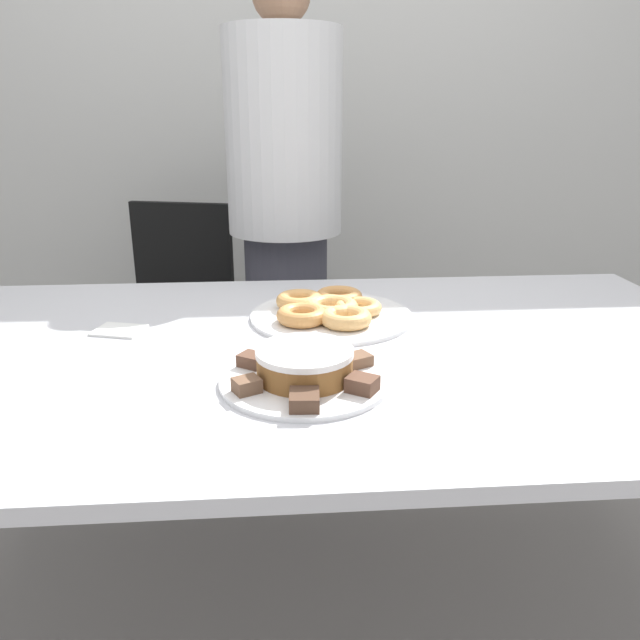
{
  "coord_description": "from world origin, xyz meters",
  "views": [
    {
      "loc": [
        -0.11,
        -1.26,
        1.21
      ],
      "look_at": [
        -0.02,
        -0.0,
        0.78
      ],
      "focal_mm": 35.0,
      "sensor_mm": 36.0,
      "label": 1
    }
  ],
  "objects": [
    {
      "name": "ground_plane",
      "position": [
        0.0,
        0.0,
        0.0
      ],
      "size": [
        12.0,
        12.0,
        0.0
      ],
      "primitive_type": "plane",
      "color": "gray"
    },
    {
      "name": "wall_back",
      "position": [
        0.0,
        1.65,
        1.3
      ],
      "size": [
        8.0,
        0.05,
        2.6
      ],
      "color": "beige",
      "rests_on": "ground_plane"
    },
    {
      "name": "table",
      "position": [
        0.0,
        0.0,
        0.66
      ],
      "size": [
        1.88,
        1.09,
        0.72
      ],
      "color": "silver",
      "rests_on": "ground_plane"
    },
    {
      "name": "person_standing",
      "position": [
        -0.07,
        0.86,
        0.85
      ],
      "size": [
        0.38,
        0.38,
        1.63
      ],
      "color": "#383842",
      "rests_on": "ground_plane"
    },
    {
      "name": "office_chair_left",
      "position": [
        -0.5,
        0.99,
        0.41
      ],
      "size": [
        0.54,
        0.54,
        0.87
      ],
      "rotation": [
        0.0,
        0.0,
        -0.26
      ],
      "color": "black",
      "rests_on": "ground_plane"
    },
    {
      "name": "plate_cake",
      "position": [
        -0.06,
        -0.19,
        0.73
      ],
      "size": [
        0.32,
        0.32,
        0.01
      ],
      "color": "white",
      "rests_on": "table"
    },
    {
      "name": "plate_donuts",
      "position": [
        0.02,
        0.18,
        0.73
      ],
      "size": [
        0.4,
        0.4,
        0.01
      ],
      "color": "white",
      "rests_on": "table"
    },
    {
      "name": "frosted_cake",
      "position": [
        -0.06,
        -0.19,
        0.76
      ],
      "size": [
        0.18,
        0.18,
        0.06
      ],
      "color": "brown",
      "rests_on": "plate_cake"
    },
    {
      "name": "lamington_0",
      "position": [
        -0.17,
        -0.24,
        0.75
      ],
      "size": [
        0.06,
        0.06,
        0.03
      ],
      "rotation": [
        0.0,
        0.0,
        3.61
      ],
      "color": "brown",
      "rests_on": "plate_cake"
    },
    {
      "name": "lamington_1",
      "position": [
        -0.07,
        -0.31,
        0.74
      ],
      "size": [
        0.05,
        0.06,
        0.03
      ],
      "rotation": [
        0.0,
        0.0,
        4.65
      ],
      "color": "#513828",
      "rests_on": "plate_cake"
    },
    {
      "name": "lamington_2",
      "position": [
        0.04,
        -0.25,
        0.75
      ],
      "size": [
        0.07,
        0.07,
        0.03
      ],
      "rotation": [
        0.0,
        0.0,
        5.7
      ],
      "color": "brown",
      "rests_on": "plate_cake"
    },
    {
      "name": "lamington_3",
      "position": [
        0.05,
        -0.13,
        0.74
      ],
      "size": [
        0.06,
        0.06,
        0.02
      ],
      "rotation": [
        0.0,
        0.0,
        6.75
      ],
      "color": "brown",
      "rests_on": "plate_cake"
    },
    {
      "name": "lamington_4",
      "position": [
        -0.05,
        -0.07,
        0.74
      ],
      "size": [
        0.04,
        0.05,
        0.02
      ],
      "rotation": [
        0.0,
        0.0,
        7.8
      ],
      "color": "brown",
      "rests_on": "plate_cake"
    },
    {
      "name": "lamington_5",
      "position": [
        -0.16,
        -0.12,
        0.74
      ],
      "size": [
        0.06,
        0.06,
        0.02
      ],
      "rotation": [
        0.0,
        0.0,
        8.84
      ],
      "color": "brown",
      "rests_on": "plate_cake"
    },
    {
      "name": "donut_0",
      "position": [
        0.02,
        0.18,
        0.75
      ],
      "size": [
        0.13,
        0.13,
        0.04
      ],
      "color": "#E5AD66",
      "rests_on": "plate_donuts"
    },
    {
      "name": "donut_1",
      "position": [
        0.05,
        0.1,
        0.75
      ],
      "size": [
        0.12,
        0.12,
        0.04
      ],
      "color": "#E5AD66",
      "rests_on": "plate_donuts"
    },
    {
      "name": "donut_2",
      "position": [
        0.09,
        0.19,
        0.75
      ],
      "size": [
        0.12,
        0.12,
        0.03
      ],
      "color": "#E5AD66",
      "rests_on": "plate_donuts"
    },
    {
      "name": "donut_3",
      "position": [
        0.05,
        0.27,
        0.75
      ],
      "size": [
        0.12,
        0.12,
        0.04
      ],
      "color": "#D18E4C",
      "rests_on": "plate_donuts"
    },
    {
      "name": "donut_4",
      "position": [
        -0.05,
        0.24,
        0.75
      ],
      "size": [
        0.12,
        0.12,
        0.04
      ],
      "color": "tan",
      "rests_on": "plate_donuts"
    },
    {
      "name": "donut_5",
      "position": [
        -0.05,
        0.13,
        0.75
      ],
      "size": [
        0.12,
        0.12,
        0.04
      ],
      "color": "#D18E4C",
      "rests_on": "plate_donuts"
    },
    {
      "name": "napkin",
      "position": [
        -0.47,
        0.13,
        0.73
      ],
      "size": [
        0.13,
        0.11,
        0.01
      ],
      "color": "white",
      "rests_on": "table"
    }
  ]
}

